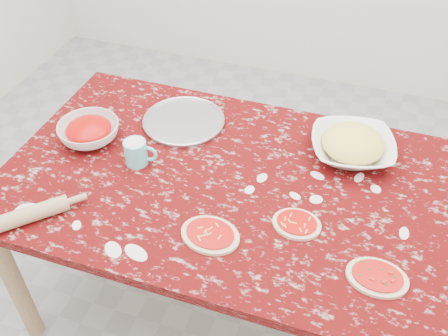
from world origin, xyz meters
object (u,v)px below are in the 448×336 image
Objects in this scene: pizza_tray at (184,122)px; flour_mug at (137,152)px; worktable at (224,195)px; sauce_bowl at (89,132)px; rolling_pin at (26,215)px; cheese_bowl at (352,148)px.

flour_mug is (-0.07, -0.28, 0.04)m from pizza_tray.
flour_mug reaches higher than worktable.
sauce_bowl is 0.86× the size of rolling_pin.
cheese_bowl is at bearing 33.64° from worktable.
pizza_tray is 1.20× the size of rolling_pin.
cheese_bowl is 0.80m from flour_mug.
worktable is at bearing 36.46° from rolling_pin.
rolling_pin is (-0.54, -0.40, 0.11)m from worktable.
rolling_pin reaches higher than pizza_tray.
rolling_pin is at bearing -144.74° from cheese_bowl.
cheese_bowl is (0.98, 0.23, 0.00)m from sauce_bowl.
sauce_bowl reaches higher than pizza_tray.
sauce_bowl is 0.76× the size of cheese_bowl.
sauce_bowl reaches higher than rolling_pin.
cheese_bowl is (0.68, 0.01, 0.03)m from pizza_tray.
sauce_bowl is 1.01m from cheese_bowl.
sauce_bowl is at bearing 93.01° from rolling_pin.
flour_mug reaches higher than rolling_pin.
sauce_bowl reaches higher than worktable.
worktable is 0.51m from cheese_bowl.
flour_mug is 0.45× the size of rolling_pin.
sauce_bowl is 1.90× the size of flour_mug.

